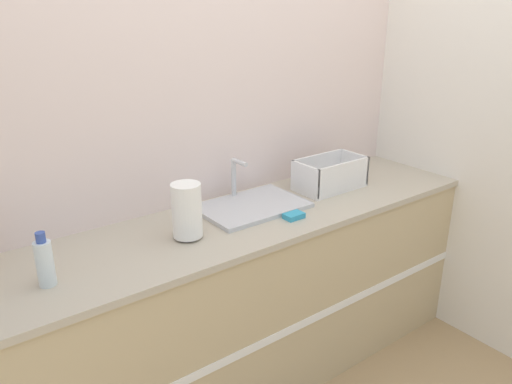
{
  "coord_description": "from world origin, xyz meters",
  "views": [
    {
      "loc": [
        -1.21,
        -1.4,
        1.8
      ],
      "look_at": [
        0.03,
        0.26,
        1.01
      ],
      "focal_mm": 35.0,
      "sensor_mm": 36.0,
      "label": 1
    }
  ],
  "objects_px": {
    "paper_towel_roll": "(187,211)",
    "bottle_clear": "(45,262)",
    "sink": "(251,205)",
    "dish_rack": "(330,177)"
  },
  "relations": [
    {
      "from": "sink",
      "to": "paper_towel_roll",
      "type": "bearing_deg",
      "value": -165.49
    },
    {
      "from": "paper_towel_roll",
      "to": "bottle_clear",
      "type": "bearing_deg",
      "value": -176.8
    },
    {
      "from": "paper_towel_roll",
      "to": "sink",
      "type": "bearing_deg",
      "value": 14.51
    },
    {
      "from": "dish_rack",
      "to": "bottle_clear",
      "type": "relative_size",
      "value": 1.84
    },
    {
      "from": "paper_towel_roll",
      "to": "dish_rack",
      "type": "height_order",
      "value": "paper_towel_roll"
    },
    {
      "from": "paper_towel_roll",
      "to": "bottle_clear",
      "type": "distance_m",
      "value": 0.57
    },
    {
      "from": "sink",
      "to": "bottle_clear",
      "type": "height_order",
      "value": "sink"
    },
    {
      "from": "dish_rack",
      "to": "bottle_clear",
      "type": "distance_m",
      "value": 1.46
    },
    {
      "from": "sink",
      "to": "dish_rack",
      "type": "xyz_separation_m",
      "value": [
        0.49,
        -0.03,
        0.05
      ]
    },
    {
      "from": "dish_rack",
      "to": "paper_towel_roll",
      "type": "bearing_deg",
      "value": -175.23
    }
  ]
}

